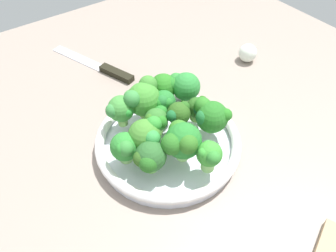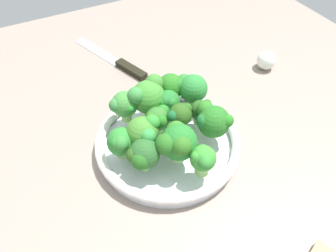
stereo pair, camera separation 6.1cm
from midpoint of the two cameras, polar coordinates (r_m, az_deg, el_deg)
name	(u,v)px [view 2 (the right image)]	position (r cm, az deg, el deg)	size (l,w,h in cm)	color
ground_plane	(182,149)	(67.92, 4.95, -4.08)	(130.00, 130.00, 2.50)	gray
bowl	(168,142)	(64.91, 2.71, -2.98)	(28.56, 28.56, 3.41)	white
broccoli_floret_0	(124,105)	(64.10, -4.92, 3.50)	(5.77, 5.40, 6.75)	#82B959
broccoli_floret_1	(144,132)	(58.33, -1.27, -1.16)	(6.56, 6.77, 7.54)	#93BE63
broccoli_floret_2	(158,119)	(62.12, 1.09, 1.11)	(5.37, 5.02, 5.74)	#96D86B
broccoli_floret_3	(212,120)	(62.26, 10.52, 0.82)	(6.46, 7.17, 6.71)	#9DC96C
broccoli_floret_4	(191,88)	(68.13, 6.66, 6.47)	(5.91, 7.01, 7.10)	#9ADB6A
broccoli_floret_5	(201,111)	(64.99, 8.40, 2.46)	(4.74, 4.20, 5.14)	#7BB04D
broccoli_floret_6	(172,87)	(68.52, 3.36, 6.67)	(5.53, 5.49, 6.56)	#77B352
broccoli_floret_7	(143,155)	(55.89, -1.25, -5.27)	(5.86, 5.53, 6.45)	#75BF50
broccoli_floret_8	(121,143)	(58.17, -5.15, -3.04)	(5.21, 5.48, 6.15)	#8AC468
broccoli_floret_9	(147,95)	(64.87, -0.89, 5.19)	(8.29, 6.76, 8.14)	#86B154
broccoli_floret_10	(177,142)	(56.57, 4.73, -2.92)	(7.71, 7.42, 7.84)	#9AD372
broccoli_floret_11	(169,102)	(65.30, 2.92, 3.99)	(5.32, 4.83, 5.98)	#8FD762
broccoli_floret_12	(180,115)	(62.00, 4.99, 1.83)	(5.55, 4.50, 6.47)	#91D96C
broccoli_floret_13	(203,159)	(55.97, 9.20, -5.88)	(4.55, 5.05, 6.16)	#89C86A
knife	(119,63)	(87.16, -6.52, 10.77)	(11.25, 25.84, 1.50)	silver
garlic_bulb	(266,60)	(88.79, 18.61, 10.65)	(4.70, 4.70, 4.70)	white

